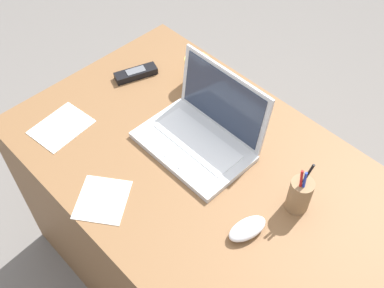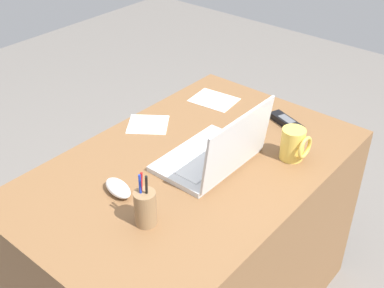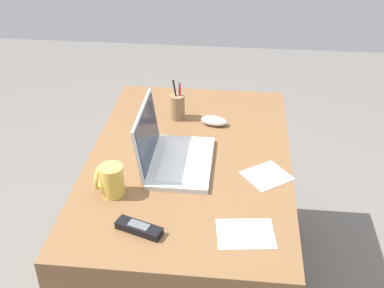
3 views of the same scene
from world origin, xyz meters
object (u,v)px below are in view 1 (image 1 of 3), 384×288
laptop (202,131)px  coffee_mug_white (197,71)px  computer_mouse (247,229)px  pen_holder (300,195)px  cordless_phone (136,73)px

laptop → coffee_mug_white: (-0.19, 0.17, 0.01)m
laptop → computer_mouse: (0.30, -0.14, -0.03)m
laptop → pen_holder: bearing=3.4°
laptop → cordless_phone: size_ratio=2.21×
laptop → computer_mouse: bearing=-24.4°
laptop → cordless_phone: (-0.37, 0.04, -0.03)m
laptop → cordless_phone: laptop is taller
computer_mouse → pen_holder: (0.04, 0.16, 0.04)m
cordless_phone → pen_holder: bearing=-2.0°
cordless_phone → pen_holder: 0.71m
laptop → computer_mouse: laptop is taller
laptop → cordless_phone: bearing=173.0°
computer_mouse → pen_holder: size_ratio=0.63×
laptop → computer_mouse: 0.33m
pen_holder → laptop: bearing=-176.6°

